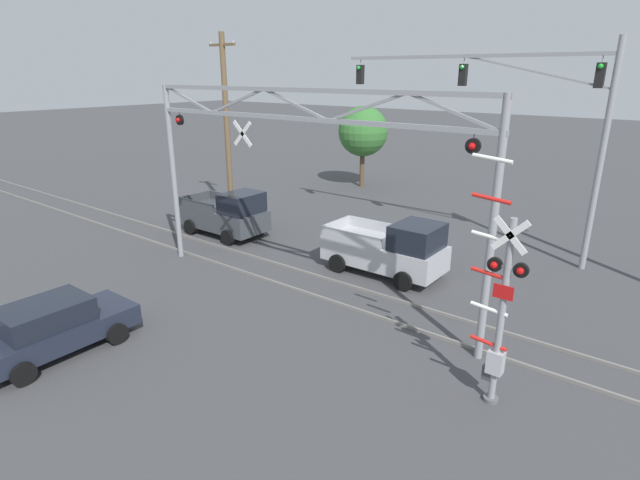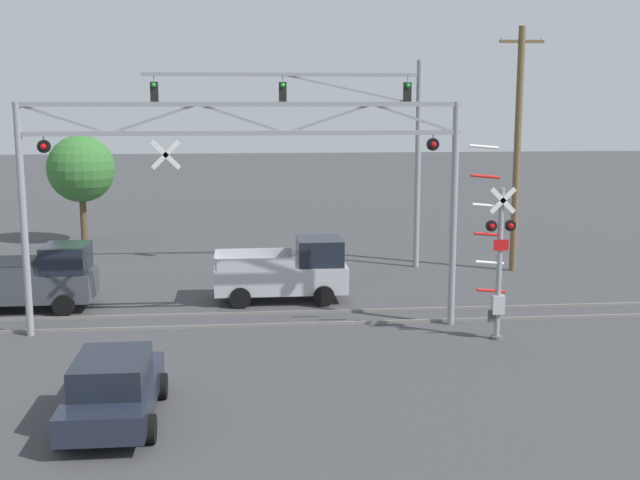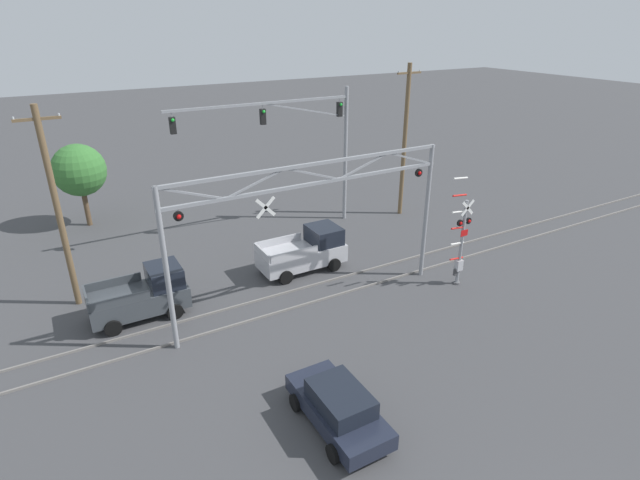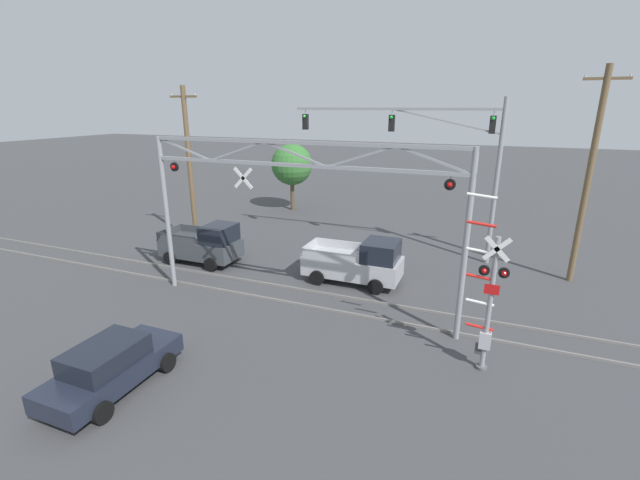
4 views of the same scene
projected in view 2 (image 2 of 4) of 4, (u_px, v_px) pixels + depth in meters
The scene contains 10 objects.
rail_track_near at pixel (246, 326), 24.94m from camera, with size 80.00×0.08×0.10m, color gray.
rail_track_far at pixel (246, 314), 26.35m from camera, with size 80.00×0.08×0.10m, color gray.
crossing_gantry at pixel (243, 169), 23.82m from camera, with size 13.09×0.26×6.93m.
crossing_signal_mast at pixel (497, 265), 23.34m from camera, with size 1.45×0.35×5.75m.
traffic_signal_span at pixel (355, 126), 32.78m from camera, with size 11.33×0.39×8.60m.
pickup_truck_lead at pixel (289, 272), 28.19m from camera, with size 4.60×2.24×2.20m.
pickup_truck_following at pixel (37, 280), 26.96m from camera, with size 4.24×2.24×2.20m.
sedan_waiting at pixel (113, 388), 17.48m from camera, with size 2.05×4.21×1.52m.
utility_pole_right at pixel (517, 148), 32.43m from camera, with size 1.80×0.28×9.87m.
background_tree_beyond_span at pixel (81, 169), 39.04m from camera, with size 3.26×3.26×5.32m.
Camera 2 is at (-0.00, -8.53, 6.96)m, focal length 45.00 mm.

